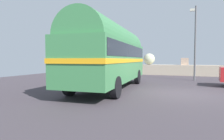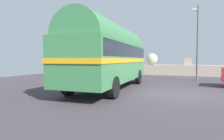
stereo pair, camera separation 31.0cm
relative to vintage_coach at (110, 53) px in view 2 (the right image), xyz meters
The scene contains 4 objects.
ground 4.36m from the vintage_coach, ahead, with size 32.00×26.00×0.02m.
breakwater 12.23m from the vintage_coach, 72.00° to the left, with size 31.36×2.11×2.38m.
vintage_coach is the anchor object (origin of this frame).
lamp_post 8.00m from the vintage_coach, 54.75° to the left, with size 0.51×1.06×5.84m.
Camera 2 is at (0.60, -9.77, 1.69)m, focal length 30.91 mm.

